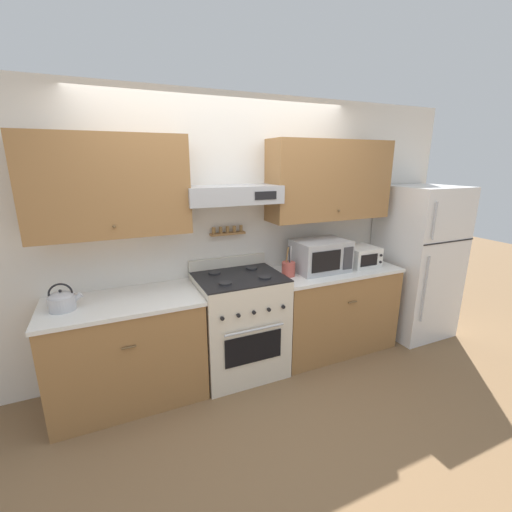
# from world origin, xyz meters

# --- Properties ---
(ground_plane) EXTENTS (16.00, 16.00, 0.00)m
(ground_plane) POSITION_xyz_m (0.00, 0.00, 0.00)
(ground_plane) COLOR brown
(wall_back) EXTENTS (5.20, 0.46, 2.55)m
(wall_back) POSITION_xyz_m (0.03, 0.61, 1.47)
(wall_back) COLOR silver
(wall_back) RESTS_ON ground_plane
(counter_left) EXTENTS (1.21, 0.66, 0.89)m
(counter_left) POSITION_xyz_m (-0.99, 0.33, 0.45)
(counter_left) COLOR olive
(counter_left) RESTS_ON ground_plane
(counter_right) EXTENTS (1.32, 0.66, 0.89)m
(counter_right) POSITION_xyz_m (1.05, 0.33, 0.45)
(counter_right) COLOR olive
(counter_right) RESTS_ON ground_plane
(stove_range) EXTENTS (0.77, 0.67, 1.06)m
(stove_range) POSITION_xyz_m (0.00, 0.32, 0.48)
(stove_range) COLOR beige
(stove_range) RESTS_ON ground_plane
(refrigerator) EXTENTS (0.73, 0.76, 1.70)m
(refrigerator) POSITION_xyz_m (2.16, 0.27, 0.85)
(refrigerator) COLOR white
(refrigerator) RESTS_ON ground_plane
(tea_kettle) EXTENTS (0.24, 0.19, 0.21)m
(tea_kettle) POSITION_xyz_m (-1.40, 0.32, 0.97)
(tea_kettle) COLOR #B7B7BC
(tea_kettle) RESTS_ON counter_left
(microwave) EXTENTS (0.53, 0.39, 0.31)m
(microwave) POSITION_xyz_m (0.88, 0.33, 1.05)
(microwave) COLOR #ADAFB5
(microwave) RESTS_ON counter_right
(utensil_crock) EXTENTS (0.13, 0.13, 0.29)m
(utensil_crock) POSITION_xyz_m (0.50, 0.32, 0.96)
(utensil_crock) COLOR #B24C42
(utensil_crock) RESTS_ON counter_right
(toaster_oven) EXTENTS (0.32, 0.34, 0.20)m
(toaster_oven) POSITION_xyz_m (1.37, 0.32, 0.99)
(toaster_oven) COLOR white
(toaster_oven) RESTS_ON counter_right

